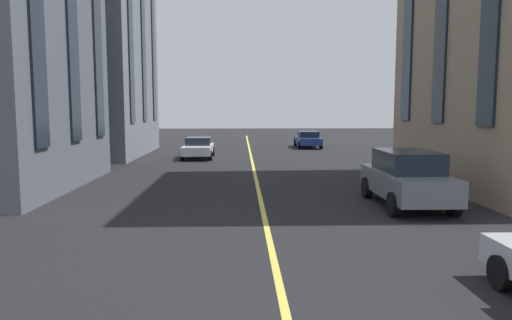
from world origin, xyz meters
TOP-DOWN VIEW (x-y plane):
  - lane_centre_line at (20.00, 0.00)m, footprint 80.00×0.16m
  - car_blue_trailing at (43.05, -4.90)m, footprint 4.40×1.95m
  - car_white_far at (35.03, 3.50)m, footprint 4.40×1.95m
  - car_grey_near at (19.35, -4.90)m, footprint 4.70×2.14m
  - building_left_far at (37.65, 12.41)m, footprint 11.69×9.93m

SIDE VIEW (x-z plane):
  - lane_centre_line at x=20.00m, z-range 0.00..0.01m
  - car_blue_trailing at x=43.05m, z-range 0.02..1.39m
  - car_white_far at x=35.03m, z-range 0.02..1.39m
  - car_grey_near at x=19.35m, z-range 0.03..1.91m
  - building_left_far at x=37.65m, z-range 0.00..17.20m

